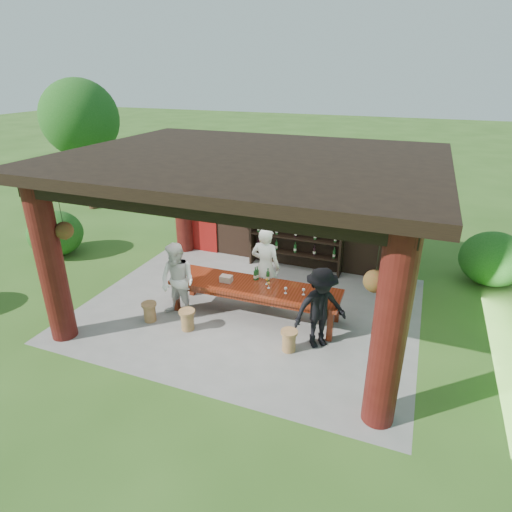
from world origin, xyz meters
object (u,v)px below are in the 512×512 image
(guest_man, at_px, (320,308))
(napkin_basket, at_px, (226,279))
(wine_shelf, at_px, (296,230))
(stool_far_left, at_px, (150,311))
(guest_woman, at_px, (178,282))
(stool_near_right, at_px, (289,340))
(tasting_table, at_px, (255,290))
(host, at_px, (266,267))
(stool_near_left, at_px, (187,319))

(guest_man, height_order, napkin_basket, guest_man)
(wine_shelf, bearing_deg, stool_far_left, -120.07)
(napkin_basket, bearing_deg, wine_shelf, 74.38)
(guest_woman, bearing_deg, guest_man, 10.57)
(stool_near_right, bearing_deg, stool_far_left, -178.55)
(stool_near_right, xyz_separation_m, stool_far_left, (-3.14, -0.08, -0.00))
(tasting_table, relative_size, stool_far_left, 8.71)
(stool_far_left, distance_m, napkin_basket, 1.80)
(napkin_basket, bearing_deg, guest_man, -12.94)
(wine_shelf, relative_size, stool_far_left, 5.86)
(tasting_table, bearing_deg, host, 85.77)
(stool_near_right, height_order, stool_far_left, stool_near_right)
(wine_shelf, relative_size, stool_near_left, 5.62)
(stool_near_left, distance_m, host, 2.10)
(wine_shelf, distance_m, stool_far_left, 4.41)
(guest_woman, distance_m, napkin_basket, 1.06)
(wine_shelf, height_order, host, wine_shelf)
(stool_near_left, bearing_deg, guest_woman, 136.64)
(guest_woman, relative_size, guest_man, 1.03)
(stool_far_left, xyz_separation_m, host, (2.08, 1.61, 0.72))
(wine_shelf, height_order, tasting_table, wine_shelf)
(wine_shelf, xyz_separation_m, host, (-0.08, -2.12, -0.17))
(stool_near_left, xyz_separation_m, stool_near_right, (2.21, 0.07, -0.01))
(stool_far_left, bearing_deg, stool_near_right, 1.45)
(guest_woman, bearing_deg, stool_near_right, 2.34)
(guest_man, bearing_deg, wine_shelf, 75.23)
(stool_far_left, bearing_deg, napkin_basket, 35.23)
(tasting_table, bearing_deg, guest_woman, -157.31)
(wine_shelf, height_order, guest_man, wine_shelf)
(host, bearing_deg, wine_shelf, -88.69)
(tasting_table, xyz_separation_m, stool_far_left, (-2.04, -1.05, -0.41))
(guest_woman, bearing_deg, tasting_table, 32.11)
(stool_near_left, distance_m, stool_near_right, 2.21)
(host, bearing_deg, tasting_table, 89.18)
(napkin_basket, bearing_deg, host, 42.30)
(stool_near_left, height_order, guest_man, guest_man)
(guest_woman, height_order, guest_man, guest_woman)
(host, height_order, napkin_basket, host)
(tasting_table, xyz_separation_m, napkin_basket, (-0.65, -0.06, 0.18))
(host, bearing_deg, stool_near_left, 57.76)
(stool_near_left, distance_m, guest_man, 2.80)
(stool_near_right, xyz_separation_m, host, (-1.06, 1.53, 0.71))
(stool_near_left, height_order, guest_woman, guest_woman)
(guest_woman, height_order, napkin_basket, guest_woman)
(wine_shelf, bearing_deg, host, -92.10)
(stool_far_left, height_order, napkin_basket, napkin_basket)
(tasting_table, xyz_separation_m, guest_woman, (-1.53, -0.64, 0.22))
(tasting_table, height_order, napkin_basket, napkin_basket)
(host, distance_m, guest_woman, 1.99)
(stool_far_left, distance_m, guest_woman, 0.91)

